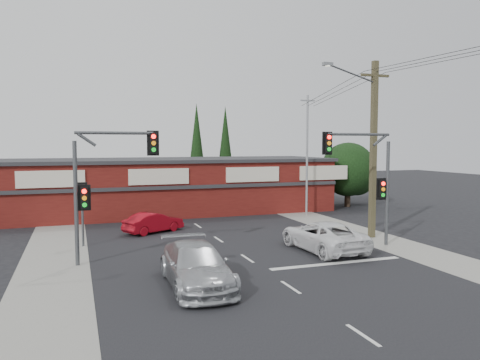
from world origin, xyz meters
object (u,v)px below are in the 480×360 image
object	(u,v)px
silver_suv	(196,266)
red_sedan	(154,222)
white_suv	(323,236)
utility_pole	(372,143)
shop_building	(163,185)

from	to	relation	value
silver_suv	red_sedan	xyz separation A→B (m)	(0.19, 11.35, -0.17)
white_suv	utility_pole	bearing A→B (deg)	-157.03
silver_suv	shop_building	xyz separation A→B (m)	(2.29, 19.67, 1.34)
white_suv	red_sedan	world-z (taller)	white_suv
white_suv	red_sedan	xyz separation A→B (m)	(-7.29, 7.67, -0.13)
shop_building	utility_pole	size ratio (longest dim) A/B	2.73
red_sedan	utility_pole	world-z (taller)	utility_pole
white_suv	silver_suv	distance (m)	8.34
silver_suv	red_sedan	bearing A→B (deg)	90.72
shop_building	utility_pole	xyz separation A→B (m)	(9.36, -14.00, 3.26)
silver_suv	utility_pole	bearing A→B (deg)	27.64
utility_pole	red_sedan	bearing A→B (deg)	153.65
white_suv	red_sedan	bearing A→B (deg)	-49.03
red_sedan	shop_building	world-z (taller)	shop_building
red_sedan	shop_building	distance (m)	8.72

